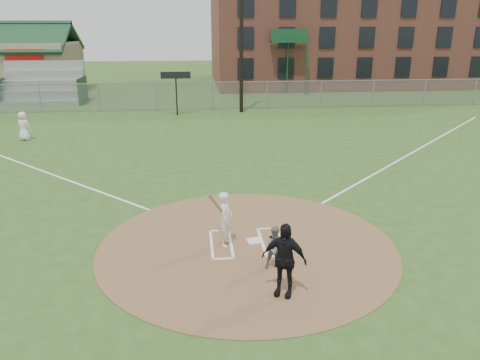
{
  "coord_description": "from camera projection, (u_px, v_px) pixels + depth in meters",
  "views": [
    {
      "loc": [
        -1.4,
        -11.9,
        5.99
      ],
      "look_at": [
        0.0,
        2.0,
        1.3
      ],
      "focal_mm": 35.0,
      "sensor_mm": 36.0,
      "label": 1
    }
  ],
  "objects": [
    {
      "name": "batters_boxes",
      "position": [
        246.0,
        243.0,
        13.4
      ],
      "size": [
        2.08,
        1.88,
        0.01
      ],
      "color": "white",
      "rests_on": "dirt_circle"
    },
    {
      "name": "clubhouse",
      "position": [
        6.0,
        66.0,
        41.92
      ],
      "size": [
        12.2,
        8.71,
        6.23
      ],
      "color": "#9A8968",
      "rests_on": "ground"
    },
    {
      "name": "batter_at_plate",
      "position": [
        226.0,
        219.0,
        13.03
      ],
      "size": [
        0.79,
        0.98,
        1.78
      ],
      "color": "silver",
      "rests_on": "dirt_circle"
    },
    {
      "name": "dirt_circle",
      "position": [
        247.0,
        245.0,
        13.26
      ],
      "size": [
        8.4,
        8.4,
        0.02
      ],
      "primitive_type": "cylinder",
      "color": "brown",
      "rests_on": "ground"
    },
    {
      "name": "foul_line_third",
      "position": [
        24.0,
        164.0,
        20.9
      ],
      "size": [
        17.04,
        17.04,
        0.01
      ],
      "primitive_type": "cube",
      "rotation": [
        0.0,
        0.0,
        0.79
      ],
      "color": "white",
      "rests_on": "ground"
    },
    {
      "name": "light_pole",
      "position": [
        241.0,
        13.0,
        31.15
      ],
      "size": [
        1.2,
        0.3,
        12.22
      ],
      "color": "black",
      "rests_on": "ground"
    },
    {
      "name": "scoreboard_sign",
      "position": [
        176.0,
        80.0,
        31.32
      ],
      "size": [
        2.0,
        0.1,
        2.93
      ],
      "color": "black",
      "rests_on": "ground"
    },
    {
      "name": "home_plate",
      "position": [
        254.0,
        241.0,
        13.48
      ],
      "size": [
        0.46,
        0.46,
        0.03
      ],
      "primitive_type": "cube",
      "rotation": [
        0.0,
        0.0,
        0.15
      ],
      "color": "silver",
      "rests_on": "dirt_circle"
    },
    {
      "name": "bleachers",
      "position": [
        42.0,
        83.0,
        36.24
      ],
      "size": [
        6.08,
        3.2,
        3.2
      ],
      "color": "#B7BABF",
      "rests_on": "ground"
    },
    {
      "name": "ground",
      "position": [
        247.0,
        246.0,
        13.26
      ],
      "size": [
        140.0,
        140.0,
        0.0
      ],
      "primitive_type": "plane",
      "color": "#2E521C",
      "rests_on": "ground"
    },
    {
      "name": "catcher",
      "position": [
        276.0,
        247.0,
        11.86
      ],
      "size": [
        0.58,
        0.47,
        1.14
      ],
      "primitive_type": "imported",
      "rotation": [
        0.0,
        0.0,
        0.07
      ],
      "color": "slate",
      "rests_on": "dirt_circle"
    },
    {
      "name": "outfield_fence",
      "position": [
        212.0,
        96.0,
        33.69
      ],
      "size": [
        56.08,
        0.08,
        2.03
      ],
      "color": "slate",
      "rests_on": "ground"
    },
    {
      "name": "foul_line_first",
      "position": [
        410.0,
        154.0,
        22.6
      ],
      "size": [
        17.04,
        17.04,
        0.01
      ],
      "primitive_type": "cube",
      "rotation": [
        0.0,
        0.0,
        -0.79
      ],
      "color": "white",
      "rests_on": "ground"
    },
    {
      "name": "umpire",
      "position": [
        284.0,
        260.0,
        10.58
      ],
      "size": [
        1.13,
        0.84,
        1.78
      ],
      "primitive_type": "imported",
      "rotation": [
        0.0,
        0.0,
        -0.44
      ],
      "color": "black",
      "rests_on": "dirt_circle"
    },
    {
      "name": "ondeck_player",
      "position": [
        23.0,
        126.0,
        24.99
      ],
      "size": [
        0.87,
        0.7,
        1.54
      ],
      "primitive_type": "imported",
      "rotation": [
        0.0,
        0.0,
        2.82
      ],
      "color": "white",
      "rests_on": "ground"
    },
    {
      "name": "brick_warehouse",
      "position": [
        359.0,
        8.0,
        48.2
      ],
      "size": [
        30.0,
        17.17,
        15.0
      ],
      "color": "#A15745",
      "rests_on": "ground"
    }
  ]
}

